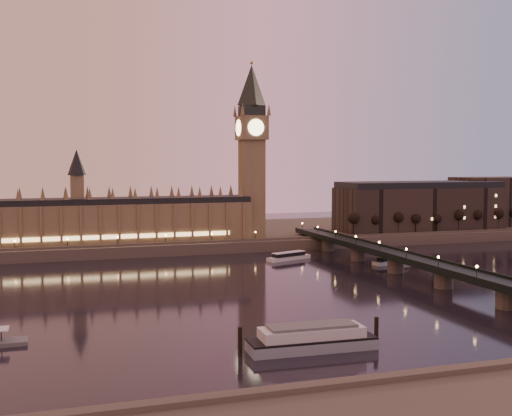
{
  "coord_description": "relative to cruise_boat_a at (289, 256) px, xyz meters",
  "views": [
    {
      "loc": [
        -60.3,
        -241.54,
        52.24
      ],
      "look_at": [
        28.92,
        35.0,
        30.41
      ],
      "focal_mm": 45.0,
      "sensor_mm": 36.0,
      "label": 1
    }
  ],
  "objects": [
    {
      "name": "bare_tree_2",
      "position": [
        86.25,
        39.04,
        13.51
      ],
      "size": [
        6.15,
        6.15,
        12.51
      ],
      "color": "black",
      "rests_on": "ground"
    },
    {
      "name": "bare_tree_1",
      "position": [
        71.15,
        39.04,
        13.51
      ],
      "size": [
        6.15,
        6.15,
        12.51
      ],
      "color": "black",
      "rests_on": "ground"
    },
    {
      "name": "bare_tree_3",
      "position": [
        101.34,
        39.04,
        13.51
      ],
      "size": [
        6.15,
        6.15,
        12.51
      ],
      "color": "black",
      "rests_on": "ground"
    },
    {
      "name": "palace_of_westminster",
      "position": [
        -98.41,
        51.03,
        19.88
      ],
      "size": [
        180.0,
        26.62,
        52.0
      ],
      "color": "brown",
      "rests_on": "ground"
    },
    {
      "name": "bare_tree_4",
      "position": [
        116.43,
        39.04,
        13.51
      ],
      "size": [
        6.15,
        6.15,
        12.51
      ],
      "color": "black",
      "rests_on": "ground"
    },
    {
      "name": "bare_tree_0",
      "position": [
        56.06,
        39.04,
        13.51
      ],
      "size": [
        6.15,
        6.15,
        12.51
      ],
      "color": "black",
      "rests_on": "ground"
    },
    {
      "name": "big_ben",
      "position": [
        -4.3,
        51.03,
        62.12
      ],
      "size": [
        17.68,
        17.68,
        104.0
      ],
      "color": "brown",
      "rests_on": "ground"
    },
    {
      "name": "bare_tree_7",
      "position": [
        161.72,
        39.04,
        13.51
      ],
      "size": [
        6.15,
        6.15,
        12.51
      ],
      "color": "black",
      "rests_on": "ground"
    },
    {
      "name": "bare_tree_5",
      "position": [
        131.53,
        39.04,
        13.51
      ],
      "size": [
        6.15,
        6.15,
        12.51
      ],
      "color": "black",
      "rests_on": "ground"
    },
    {
      "name": "cruise_boat_a",
      "position": [
        0.0,
        0.0,
        0.0
      ],
      "size": [
        26.24,
        14.4,
        4.15
      ],
      "rotation": [
        0.0,
        0.0,
        0.36
      ],
      "color": "silver",
      "rests_on": "ground"
    },
    {
      "name": "westminster_bridge",
      "position": [
        33.32,
        -69.96,
        3.69
      ],
      "size": [
        13.2,
        260.0,
        15.3
      ],
      "color": "black",
      "rests_on": "ground"
    },
    {
      "name": "ground",
      "position": [
        -58.29,
        -69.96,
        -1.83
      ],
      "size": [
        700.0,
        700.0,
        0.0
      ],
      "primitive_type": "plane",
      "color": "black",
      "rests_on": "ground"
    },
    {
      "name": "moored_barge",
      "position": [
        -50.82,
        -151.43,
        1.37
      ],
      "size": [
        41.31,
        11.31,
        7.58
      ],
      "rotation": [
        0.0,
        0.0,
        -0.04
      ],
      "color": "#8193A4",
      "rests_on": "ground"
    },
    {
      "name": "bare_tree_6",
      "position": [
        146.62,
        39.04,
        13.51
      ],
      "size": [
        6.15,
        6.15,
        12.51
      ],
      "color": "black",
      "rests_on": "ground"
    },
    {
      "name": "far_embankment",
      "position": [
        -28.29,
        95.04,
        1.17
      ],
      "size": [
        560.0,
        130.0,
        6.0
      ],
      "primitive_type": "cube",
      "color": "#423D35",
      "rests_on": "ground"
    },
    {
      "name": "city_block",
      "position": [
        136.65,
        60.97,
        20.41
      ],
      "size": [
        155.0,
        45.0,
        34.0
      ],
      "color": "black",
      "rests_on": "ground"
    },
    {
      "name": "cruise_boat_b",
      "position": [
        45.09,
        -28.26,
        0.02
      ],
      "size": [
        23.39,
        10.95,
        4.19
      ],
      "rotation": [
        0.0,
        0.0,
        0.24
      ],
      "color": "silver",
      "rests_on": "ground"
    }
  ]
}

